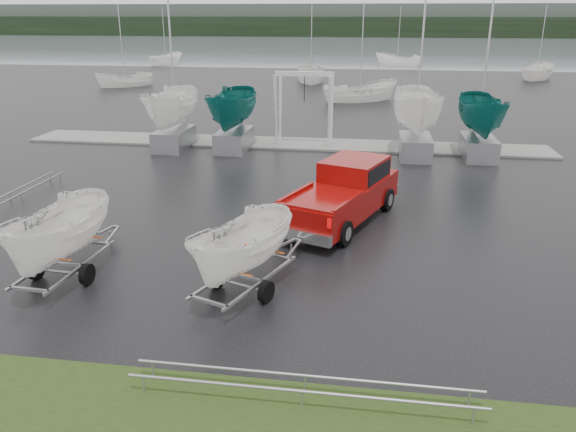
{
  "coord_description": "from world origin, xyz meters",
  "views": [
    {
      "loc": [
        5.07,
        -18.65,
        7.18
      ],
      "look_at": [
        2.62,
        -2.35,
        1.2
      ],
      "focal_mm": 35.0,
      "sensor_mm": 36.0,
      "label": 1
    }
  ],
  "objects": [
    {
      "name": "ground_plane",
      "position": [
        0.0,
        0.0,
        0.0
      ],
      "size": [
        120.0,
        120.0,
        0.0
      ],
      "primitive_type": "plane",
      "color": "black",
      "rests_on": "ground"
    },
    {
      "name": "lake",
      "position": [
        0.0,
        100.0,
        -0.01
      ],
      "size": [
        300.0,
        300.0,
        0.0
      ],
      "primitive_type": "plane",
      "color": "slate",
      "rests_on": "ground"
    },
    {
      "name": "grass_verge",
      "position": [
        0.0,
        -11.0,
        0.0
      ],
      "size": [
        40.0,
        40.0,
        0.0
      ],
      "primitive_type": "plane",
      "color": "black",
      "rests_on": "ground"
    },
    {
      "name": "dock",
      "position": [
        0.0,
        13.0,
        0.05
      ],
      "size": [
        30.0,
        3.0,
        0.12
      ],
      "primitive_type": "cube",
      "color": "gray",
      "rests_on": "ground"
    },
    {
      "name": "treeline",
      "position": [
        0.0,
        170.0,
        3.0
      ],
      "size": [
        300.0,
        8.0,
        6.0
      ],
      "primitive_type": "cube",
      "color": "black",
      "rests_on": "ground"
    },
    {
      "name": "far_hill",
      "position": [
        0.0,
        178.0,
        5.0
      ],
      "size": [
        300.0,
        6.0,
        10.0
      ],
      "primitive_type": "cube",
      "color": "#4C5651",
      "rests_on": "ground"
    },
    {
      "name": "pickup_truck",
      "position": [
        4.24,
        0.97,
        1.09
      ],
      "size": [
        4.23,
        6.65,
        2.1
      ],
      "rotation": [
        0.0,
        0.0,
        -0.36
      ],
      "color": "maroon",
      "rests_on": "ground"
    },
    {
      "name": "trailer_hitched",
      "position": [
        1.87,
        -5.27,
        2.56
      ],
      "size": [
        2.38,
        3.78,
        4.71
      ],
      "rotation": [
        0.0,
        0.0,
        -0.36
      ],
      "color": "#95989D",
      "rests_on": "ground"
    },
    {
      "name": "trailer_parked",
      "position": [
        -3.39,
        -5.22,
        2.74
      ],
      "size": [
        1.82,
        3.66,
        5.05
      ],
      "rotation": [
        0.0,
        0.0,
        -0.05
      ],
      "color": "#95989D",
      "rests_on": "ground"
    },
    {
      "name": "boat_hoist",
      "position": [
        1.24,
        13.0,
        2.67
      ],
      "size": [
        3.3,
        2.18,
        4.12
      ],
      "color": "silver",
      "rests_on": "ground"
    },
    {
      "name": "keelboat_0",
      "position": [
        -5.83,
        11.0,
        3.56
      ],
      "size": [
        2.25,
        3.2,
        10.42
      ],
      "color": "#95989D",
      "rests_on": "ground"
    },
    {
      "name": "keelboat_1",
      "position": [
        -2.44,
        11.2,
        3.56
      ],
      "size": [
        2.26,
        3.2,
        7.11
      ],
      "color": "#95989D",
      "rests_on": "ground"
    },
    {
      "name": "keelboat_2",
      "position": [
        7.38,
        11.0,
        3.96
      ],
      "size": [
        2.49,
        3.2,
        10.66
      ],
      "color": "#95989D",
      "rests_on": "ground"
    },
    {
      "name": "keelboat_3",
      "position": [
        10.65,
        11.3,
        3.47
      ],
      "size": [
        2.2,
        3.2,
        10.36
      ],
      "color": "#95989D",
      "rests_on": "ground"
    },
    {
      "name": "mast_rack_0",
      "position": [
        -9.0,
        1.0,
        0.35
      ],
      "size": [
        0.56,
        6.5,
        0.06
      ],
      "rotation": [
        0.0,
        0.0,
        1.57
      ],
      "color": "#95989D",
      "rests_on": "ground"
    },
    {
      "name": "mast_rack_2",
      "position": [
        4.0,
        -9.5,
        0.35
      ],
      "size": [
        7.0,
        0.56,
        0.06
      ],
      "color": "#95989D",
      "rests_on": "ground"
    },
    {
      "name": "moored_boat_0",
      "position": [
        -20.31,
        37.22,
        0.01
      ],
      "size": [
        3.28,
        3.27,
        11.04
      ],
      "rotation": [
        0.0,
        0.0,
        5.44
      ],
      "color": "white",
      "rests_on": "ground"
    },
    {
      "name": "moored_boat_1",
      "position": [
        -1.82,
        44.21,
        0.0
      ],
      "size": [
        3.39,
        3.46,
        11.95
      ],
      "rotation": [
        0.0,
        0.0,
        0.15
      ],
      "color": "white",
      "rests_on": "ground"
    },
    {
      "name": "moored_boat_2",
      "position": [
        3.94,
        30.76,
        0.0
      ],
      "size": [
        3.63,
        3.6,
        11.5
      ],
      "rotation": [
        0.0,
        0.0,
        2.06
      ],
      "color": "white",
      "rests_on": "ground"
    },
    {
      "name": "moored_boat_3",
      "position": [
        23.48,
        50.7,
        0.0
      ],
      "size": [
        3.8,
        3.83,
        11.72
      ],
      "rotation": [
        0.0,
        0.0,
        2.67
      ],
      "color": "white",
      "rests_on": "ground"
    },
    {
      "name": "moored_boat_4",
      "position": [
        -25.51,
        63.37,
        0.0
      ],
      "size": [
        3.28,
        3.32,
        11.42
      ],
      "rotation": [
        0.0,
        0.0,
        2.82
      ],
      "color": "white",
      "rests_on": "ground"
    },
    {
      "name": "moored_boat_5",
      "position": [
        8.24,
        65.83,
        0.0
      ],
      "size": [
        3.76,
        3.74,
        11.6
      ],
      "rotation": [
        0.0,
        0.0,
        4.19
      ],
      "color": "white",
      "rests_on": "ground"
    }
  ]
}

